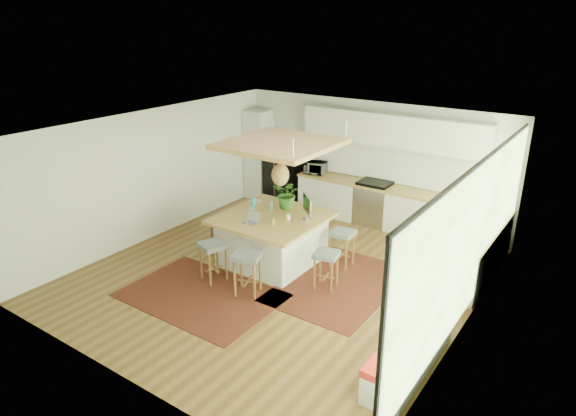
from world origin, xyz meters
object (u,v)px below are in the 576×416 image
Objects in this scene: island at (272,239)px; stool_near_left at (214,262)px; fridge at (283,167)px; island_plant at (288,197)px; stool_right_back at (342,248)px; stool_right_front at (326,269)px; microwave at (315,166)px; stool_near_right at (248,275)px; laptop at (250,217)px; stool_left_side at (222,232)px; monitor at (307,206)px.

stool_near_left is (-0.42, -1.19, -0.11)m from island.
island is 2.57× the size of stool_near_left.
island_plant is (1.72, -2.31, 0.24)m from fridge.
stool_right_back is (1.18, 0.60, -0.11)m from island.
microwave reaches higher than stool_right_front.
stool_near_right is 1.35m from stool_right_front.
laptop reaches higher than stool_near_left.
island_plant is at bearing 76.10° from stool_near_left.
fridge is 0.89× the size of island.
island_plant reaches higher than stool_right_back.
stool_left_side is 1.35× the size of microwave.
stool_left_side is at bearing 144.07° from stool_near_right.
island_plant is at bearing 86.10° from laptop.
monitor is (0.61, 0.25, 0.72)m from island.
stool_near_left reaches higher than stool_left_side.
monitor is 0.67m from island_plant.
island is at bearing -51.74° from fridge.
stool_near_left is 1.46× the size of monitor.
island_plant is (-1.19, -0.08, 0.81)m from stool_right_back.
laptop is (1.05, -0.40, 0.70)m from stool_left_side.
island_plant reaches higher than stool_near_left.
stool_near_left is (1.30, -4.01, -0.57)m from fridge.
island_plant reaches higher than laptop.
island is at bearing -86.43° from microwave.
monitor is at bearing -40.91° from fridge.
microwave is at bearing 106.18° from stool_near_right.
stool_left_side is at bearing -153.01° from island_plant.
stool_near_left is at bearing -153.60° from stool_right_front.
fridge reaches higher than stool_near_right.
fridge is 2.42× the size of stool_right_front.
island_plant is (-0.00, 0.52, 0.70)m from island.
stool_near_right is 4.28m from microwave.
microwave is at bearing 124.64° from stool_right_front.
stool_right_front is 2.26× the size of laptop.
fridge is at bearing 107.96° from stool_near_left.
island_plant is (0.13, 1.00, 0.11)m from laptop.
laptop is at bearing -173.11° from stool_right_front.
island_plant is at bearing -176.03° from stool_right_back.
monitor reaches higher than microwave.
island is at bearing -115.35° from monitor.
stool_right_front is 1.33× the size of microwave.
stool_near_right reaches higher than stool_left_side.
monitor is at bearing -73.50° from microwave.
stool_left_side is (-0.77, 1.10, 0.00)m from stool_near_left.
island_plant reaches higher than stool_right_front.
stool_near_right reaches higher than stool_right_front.
stool_right_back is at bearing 66.05° from stool_near_right.
stool_near_right is 1.99m from stool_right_back.
fridge is 2.17× the size of stool_near_right.
monitor is (-0.75, 0.55, 0.83)m from stool_right_front.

